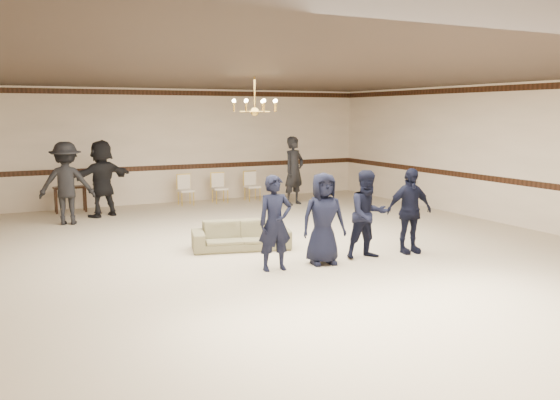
{
  "coord_description": "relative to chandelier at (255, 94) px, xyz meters",
  "views": [
    {
      "loc": [
        -4.53,
        -9.25,
        2.53
      ],
      "look_at": [
        -0.21,
        -0.5,
        1.08
      ],
      "focal_mm": 37.71,
      "sensor_mm": 36.0,
      "label": 1
    }
  ],
  "objects": [
    {
      "name": "room",
      "position": [
        0.0,
        -1.0,
        -1.28
      ],
      "size": [
        12.01,
        14.01,
        3.21
      ],
      "color": "#C5B797",
      "rests_on": "ground"
    },
    {
      "name": "chair_rail",
      "position": [
        0.0,
        5.99,
        -1.88
      ],
      "size": [
        12.0,
        0.02,
        0.14
      ],
      "primitive_type": "cube",
      "color": "#32190F",
      "rests_on": "wall_back"
    },
    {
      "name": "crown_molding",
      "position": [
        0.0,
        5.99,
        0.21
      ],
      "size": [
        12.0,
        0.02,
        0.14
      ],
      "primitive_type": "cube",
      "color": "#32190F",
      "rests_on": "wall_back"
    },
    {
      "name": "chandelier",
      "position": [
        0.0,
        0.0,
        0.0
      ],
      "size": [
        0.94,
        0.94,
        0.89
      ],
      "primitive_type": null,
      "color": "gold",
      "rests_on": "ceiling"
    },
    {
      "name": "boy_a",
      "position": [
        -0.49,
        -1.89,
        -2.1
      ],
      "size": [
        0.59,
        0.42,
        1.55
      ],
      "primitive_type": "imported",
      "rotation": [
        0.0,
        0.0,
        -0.08
      ],
      "color": "black",
      "rests_on": "floor"
    },
    {
      "name": "boy_b",
      "position": [
        0.41,
        -1.89,
        -2.1
      ],
      "size": [
        0.83,
        0.62,
        1.55
      ],
      "primitive_type": "imported",
      "rotation": [
        0.0,
        0.0,
        -0.17
      ],
      "color": "black",
      "rests_on": "floor"
    },
    {
      "name": "boy_c",
      "position": [
        1.31,
        -1.89,
        -2.1
      ],
      "size": [
        0.8,
        0.64,
        1.55
      ],
      "primitive_type": "imported",
      "rotation": [
        0.0,
        0.0,
        -0.08
      ],
      "color": "black",
      "rests_on": "floor"
    },
    {
      "name": "boy_d",
      "position": [
        2.21,
        -1.89,
        -2.1
      ],
      "size": [
        0.94,
        0.47,
        1.55
      ],
      "primitive_type": "imported",
      "rotation": [
        0.0,
        0.0,
        -0.1
      ],
      "color": "black",
      "rests_on": "floor"
    },
    {
      "name": "settee",
      "position": [
        -0.42,
        -0.28,
        -2.61
      ],
      "size": [
        1.92,
        1.12,
        0.53
      ],
      "primitive_type": "imported",
      "rotation": [
        0.0,
        0.0,
        -0.24
      ],
      "color": "#6D6649",
      "rests_on": "floor"
    },
    {
      "name": "adult_left",
      "position": [
        -3.01,
        3.79,
        -1.93
      ],
      "size": [
        1.35,
        0.97,
        1.89
      ],
      "primitive_type": "imported",
      "rotation": [
        0.0,
        0.0,
        2.9
      ],
      "color": "black",
      "rests_on": "floor"
    },
    {
      "name": "adult_mid",
      "position": [
        -2.11,
        4.49,
        -1.93
      ],
      "size": [
        1.83,
        1.19,
        1.89
      ],
      "primitive_type": "imported",
      "rotation": [
        0.0,
        0.0,
        3.54
      ],
      "color": "black",
      "rests_on": "floor"
    },
    {
      "name": "adult_right",
      "position": [
        2.99,
        4.09,
        -1.93
      ],
      "size": [
        0.8,
        0.67,
        1.89
      ],
      "primitive_type": "imported",
      "rotation": [
        0.0,
        0.0,
        0.37
      ],
      "color": "black",
      "rests_on": "floor"
    },
    {
      "name": "banquet_chair_left",
      "position": [
        0.24,
        5.28,
        -2.46
      ],
      "size": [
        0.43,
        0.43,
        0.84
      ],
      "primitive_type": null,
      "rotation": [
        0.0,
        0.0,
        0.05
      ],
      "color": "#F3E4CC",
      "rests_on": "floor"
    },
    {
      "name": "banquet_chair_mid",
      "position": [
        1.24,
        5.28,
        -2.46
      ],
      "size": [
        0.43,
        0.43,
        0.84
      ],
      "primitive_type": null,
      "rotation": [
        0.0,
        0.0,
        -0.07
      ],
      "color": "#F3E4CC",
      "rests_on": "floor"
    },
    {
      "name": "banquet_chair_right",
      "position": [
        2.24,
        5.28,
        -2.46
      ],
      "size": [
        0.41,
        0.41,
        0.84
      ],
      "primitive_type": null,
      "rotation": [
        0.0,
        0.0,
        -0.01
      ],
      "color": "#F3E4CC",
      "rests_on": "floor"
    },
    {
      "name": "console_table",
      "position": [
        -2.76,
        5.48,
        -2.54
      ],
      "size": [
        0.82,
        0.4,
        0.67
      ],
      "primitive_type": "cube",
      "rotation": [
        0.0,
        0.0,
        0.08
      ],
      "color": "black",
      "rests_on": "floor"
    }
  ]
}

